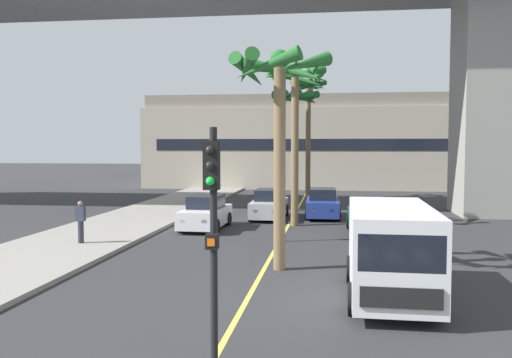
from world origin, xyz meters
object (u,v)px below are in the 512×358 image
object	(u,v)px
car_queue_second	(369,217)
traffic_light_median_near	(213,221)
car_queue_front	(206,213)
car_queue_fourth	(323,204)
pedestrian_near_crosswalk	(81,221)
palm_tree_farthest_median	(295,96)
traffic_light_median_far	(280,175)
car_queue_third	(269,205)
palm_tree_near_median	(308,100)
delivery_van	(391,249)
palm_tree_mid_median	(295,110)
palm_tree_far_median	(280,91)

from	to	relation	value
car_queue_second	traffic_light_median_near	size ratio (longest dim) A/B	0.98
car_queue_front	car_queue_fourth	world-z (taller)	same
pedestrian_near_crosswalk	car_queue_front	bearing A→B (deg)	54.26
car_queue_front	palm_tree_farthest_median	bearing A→B (deg)	21.34
car_queue_fourth	traffic_light_median_far	xyz separation A→B (m)	(-1.57, -7.93, 1.99)
car_queue_third	palm_tree_farthest_median	world-z (taller)	palm_tree_farthest_median
car_queue_front	car_queue_second	size ratio (longest dim) A/B	1.00
car_queue_third	palm_tree_near_median	world-z (taller)	palm_tree_near_median
car_queue_second	pedestrian_near_crosswalk	size ratio (longest dim) A/B	2.55
traffic_light_median_near	palm_tree_near_median	bearing A→B (deg)	89.89
traffic_light_median_near	pedestrian_near_crosswalk	distance (m)	13.98
car_queue_second	palm_tree_near_median	distance (m)	17.36
car_queue_front	car_queue_third	size ratio (longest dim) A/B	1.01
car_queue_front	car_queue_fourth	xyz separation A→B (m)	(5.34, 4.86, 0.00)
delivery_van	palm_tree_mid_median	xyz separation A→B (m)	(-3.72, 18.69, 4.69)
car_queue_fourth	palm_tree_far_median	xyz separation A→B (m)	(-1.10, -12.87, 4.85)
car_queue_front	palm_tree_far_median	xyz separation A→B (m)	(4.24, -8.00, 4.85)
car_queue_fourth	delivery_van	size ratio (longest dim) A/B	0.78
car_queue_second	palm_tree_mid_median	distance (m)	10.26
palm_tree_farthest_median	pedestrian_near_crosswalk	world-z (taller)	palm_tree_farthest_median
traffic_light_median_near	car_queue_front	bearing A→B (deg)	103.49
car_queue_front	traffic_light_median_far	distance (m)	5.26
palm_tree_near_median	car_queue_third	bearing A→B (deg)	-97.52
delivery_van	palm_tree_farthest_median	xyz separation A→B (m)	(-3.32, 12.51, 5.00)
car_queue_second	palm_tree_farthest_median	distance (m)	6.78
traffic_light_median_near	palm_tree_mid_median	xyz separation A→B (m)	(-0.37, 24.44, 3.26)
palm_tree_mid_median	pedestrian_near_crosswalk	distance (m)	15.67
car_queue_third	palm_tree_far_median	distance (m)	13.04
palm_tree_mid_median	palm_tree_farthest_median	size ratio (longest dim) A/B	0.93
car_queue_third	palm_tree_near_median	bearing A→B (deg)	82.48
car_queue_front	car_queue_third	xyz separation A→B (m)	(2.54, 3.98, 0.00)
car_queue_fourth	palm_tree_farthest_median	xyz separation A→B (m)	(-1.31, -3.29, 5.56)
traffic_light_median_near	palm_tree_far_median	distance (m)	9.15
car_queue_third	traffic_light_median_far	bearing A→B (deg)	-80.07
car_queue_fourth	traffic_light_median_near	distance (m)	21.69
car_queue_front	car_queue_second	xyz separation A→B (m)	(7.48, -0.18, 0.00)
car_queue_front	palm_tree_mid_median	bearing A→B (deg)	64.91
car_queue_third	car_queue_fourth	world-z (taller)	same
palm_tree_far_median	palm_tree_near_median	bearing A→B (deg)	90.42
car_queue_third	traffic_light_median_near	size ratio (longest dim) A/B	0.98
car_queue_third	palm_tree_far_median	size ratio (longest dim) A/B	0.60
palm_tree_mid_median	pedestrian_near_crosswalk	xyz separation A→B (m)	(-7.35, -12.92, -4.98)
car_queue_front	palm_tree_farthest_median	xyz separation A→B (m)	(4.03, 1.57, 5.56)
traffic_light_median_near	car_queue_third	bearing A→B (deg)	94.06
car_queue_fourth	palm_tree_far_median	bearing A→B (deg)	-94.89
delivery_van	palm_tree_mid_median	bearing A→B (deg)	101.25
pedestrian_near_crosswalk	car_queue_fourth	bearing A→B (deg)	47.90
car_queue_front	car_queue_second	distance (m)	7.48
traffic_light_median_near	palm_tree_far_median	bearing A→B (deg)	88.44
car_queue_front	pedestrian_near_crosswalk	xyz separation A→B (m)	(-3.72, -5.16, 0.28)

